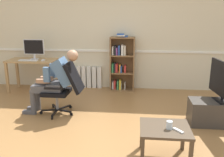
% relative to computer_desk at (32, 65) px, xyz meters
% --- Properties ---
extents(ground_plane, '(18.00, 18.00, 0.00)m').
position_rel_computer_desk_xyz_m(ground_plane, '(1.86, -2.15, -0.63)').
color(ground_plane, olive).
extents(back_wall, '(12.00, 0.13, 2.70)m').
position_rel_computer_desk_xyz_m(back_wall, '(1.86, 0.50, 0.72)').
color(back_wall, beige).
rests_on(back_wall, ground_plane).
extents(computer_desk, '(1.11, 0.58, 0.76)m').
position_rel_computer_desk_xyz_m(computer_desk, '(0.00, 0.00, 0.00)').
color(computer_desk, tan).
rests_on(computer_desk, ground_plane).
extents(imac_monitor, '(0.49, 0.14, 0.46)m').
position_rel_computer_desk_xyz_m(imac_monitor, '(0.04, 0.08, 0.39)').
color(imac_monitor, silver).
rests_on(imac_monitor, computer_desk).
extents(keyboard, '(0.43, 0.12, 0.02)m').
position_rel_computer_desk_xyz_m(keyboard, '(-0.02, -0.14, 0.13)').
color(keyboard, white).
rests_on(keyboard, computer_desk).
extents(computer_mouse, '(0.06, 0.10, 0.03)m').
position_rel_computer_desk_xyz_m(computer_mouse, '(0.32, -0.12, 0.14)').
color(computer_mouse, white).
rests_on(computer_mouse, computer_desk).
extents(bookshelf, '(0.57, 0.29, 1.34)m').
position_rel_computer_desk_xyz_m(bookshelf, '(2.06, 0.29, 0.01)').
color(bookshelf, brown).
rests_on(bookshelf, ground_plane).
extents(radiator, '(0.75, 0.08, 0.53)m').
position_rel_computer_desk_xyz_m(radiator, '(1.20, 0.39, -0.37)').
color(radiator, white).
rests_on(radiator, ground_plane).
extents(office_chair, '(0.80, 0.61, 0.97)m').
position_rel_computer_desk_xyz_m(office_chair, '(1.14, -1.27, -0.11)').
color(office_chair, black).
rests_on(office_chair, ground_plane).
extents(person_seated, '(1.06, 0.40, 1.19)m').
position_rel_computer_desk_xyz_m(person_seated, '(0.97, -1.27, 0.01)').
color(person_seated, '#4C4C51').
rests_on(person_seated, ground_plane).
extents(tv_stand, '(1.00, 0.42, 0.41)m').
position_rel_computer_desk_xyz_m(tv_stand, '(3.83, -1.47, -0.43)').
color(tv_stand, '#3D3833').
rests_on(tv_stand, ground_plane).
extents(tv_screen, '(0.24, 0.99, 0.64)m').
position_rel_computer_desk_xyz_m(tv_screen, '(3.83, -1.47, 0.11)').
color(tv_screen, black).
rests_on(tv_screen, tv_stand).
extents(coffee_table, '(0.62, 0.55, 0.44)m').
position_rel_computer_desk_xyz_m(coffee_table, '(2.80, -2.59, -0.26)').
color(coffee_table, '#4C3D2D').
rests_on(coffee_table, ground_plane).
extents(drinking_glass, '(0.07, 0.07, 0.10)m').
position_rel_computer_desk_xyz_m(drinking_glass, '(2.85, -2.62, -0.14)').
color(drinking_glass, silver).
rests_on(drinking_glass, coffee_table).
extents(spare_remote, '(0.12, 0.14, 0.02)m').
position_rel_computer_desk_xyz_m(spare_remote, '(2.95, -2.68, -0.19)').
color(spare_remote, white).
rests_on(spare_remote, coffee_table).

